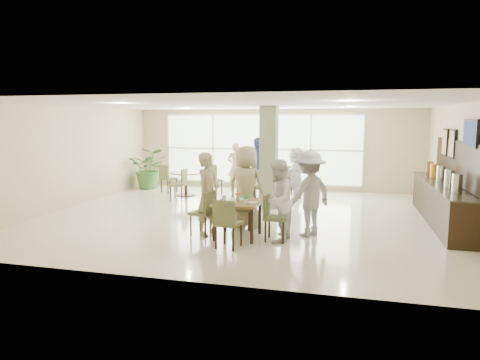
% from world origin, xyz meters
% --- Properties ---
extents(ground, '(10.00, 10.00, 0.00)m').
position_xyz_m(ground, '(0.00, 0.00, 0.00)').
color(ground, beige).
rests_on(ground, ground).
extents(room_shell, '(10.00, 10.00, 10.00)m').
position_xyz_m(room_shell, '(0.00, 0.00, 1.70)').
color(room_shell, white).
rests_on(room_shell, ground).
extents(window_bank, '(7.00, 0.04, 7.00)m').
position_xyz_m(window_bank, '(-0.50, 4.46, 1.40)').
color(window_bank, silver).
rests_on(window_bank, ground).
extents(column, '(0.45, 0.45, 2.80)m').
position_xyz_m(column, '(0.40, 1.20, 1.40)').
color(column, '#626E4C').
rests_on(column, ground).
extents(main_table, '(0.93, 0.93, 0.75)m').
position_xyz_m(main_table, '(0.34, -1.94, 0.65)').
color(main_table, brown).
rests_on(main_table, ground).
extents(round_table_left, '(1.01, 1.01, 0.75)m').
position_xyz_m(round_table_left, '(-2.55, 2.49, 0.55)').
color(round_table_left, brown).
rests_on(round_table_left, ground).
extents(round_table_right, '(1.04, 1.04, 0.75)m').
position_xyz_m(round_table_right, '(0.01, 2.64, 0.56)').
color(round_table_right, brown).
rests_on(round_table_right, ground).
extents(chairs_main_table, '(2.09, 1.94, 0.95)m').
position_xyz_m(chairs_main_table, '(0.34, -1.95, 0.47)').
color(chairs_main_table, '#596236').
rests_on(chairs_main_table, ground).
extents(chairs_table_left, '(2.21, 1.77, 0.95)m').
position_xyz_m(chairs_table_left, '(-2.51, 2.49, 0.47)').
color(chairs_table_left, '#596236').
rests_on(chairs_table_left, ground).
extents(chairs_table_right, '(1.99, 1.92, 0.95)m').
position_xyz_m(chairs_table_right, '(-0.05, 2.67, 0.47)').
color(chairs_table_right, '#596236').
rests_on(chairs_table_right, ground).
extents(tabletop_clutter, '(0.79, 0.79, 0.21)m').
position_xyz_m(tabletop_clutter, '(0.33, -1.97, 0.81)').
color(tabletop_clutter, white).
rests_on(tabletop_clutter, main_table).
extents(buffet_counter, '(0.64, 4.70, 1.95)m').
position_xyz_m(buffet_counter, '(4.70, 0.51, 0.55)').
color(buffet_counter, black).
rests_on(buffet_counter, ground).
extents(wall_tv, '(0.06, 1.00, 0.58)m').
position_xyz_m(wall_tv, '(4.94, -0.60, 2.15)').
color(wall_tv, black).
rests_on(wall_tv, ground).
extents(framed_art_a, '(0.05, 0.55, 0.70)m').
position_xyz_m(framed_art_a, '(4.95, 1.00, 1.85)').
color(framed_art_a, black).
rests_on(framed_art_a, ground).
extents(framed_art_b, '(0.05, 0.55, 0.70)m').
position_xyz_m(framed_art_b, '(4.95, 1.80, 1.85)').
color(framed_art_b, black).
rests_on(framed_art_b, ground).
extents(potted_plant, '(1.57, 1.57, 1.45)m').
position_xyz_m(potted_plant, '(-4.33, 3.52, 0.73)').
color(potted_plant, '#306227').
rests_on(potted_plant, ground).
extents(teen_left, '(0.57, 0.73, 1.75)m').
position_xyz_m(teen_left, '(-0.33, -1.86, 0.88)').
color(teen_left, tan).
rests_on(teen_left, ground).
extents(teen_far, '(1.01, 0.71, 1.87)m').
position_xyz_m(teen_far, '(0.32, -1.10, 0.93)').
color(teen_far, tan).
rests_on(teen_far, ground).
extents(teen_right, '(0.70, 0.86, 1.66)m').
position_xyz_m(teen_right, '(1.18, -2.02, 0.83)').
color(teen_right, white).
rests_on(teen_right, ground).
extents(teen_standing, '(1.25, 1.32, 1.79)m').
position_xyz_m(teen_standing, '(1.75, -1.43, 0.90)').
color(teen_standing, '#99999B').
rests_on(teen_standing, ground).
extents(adult_a, '(1.15, 0.68, 1.93)m').
position_xyz_m(adult_a, '(-0.02, 1.72, 0.97)').
color(adult_a, '#4166C3').
rests_on(adult_a, ground).
extents(adult_b, '(0.84, 1.58, 1.62)m').
position_xyz_m(adult_b, '(0.98, 2.61, 0.81)').
color(adult_b, white).
rests_on(adult_b, ground).
extents(adult_standing, '(0.61, 0.40, 1.66)m').
position_xyz_m(adult_standing, '(-1.20, 3.73, 0.83)').
color(adult_standing, tan).
rests_on(adult_standing, ground).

